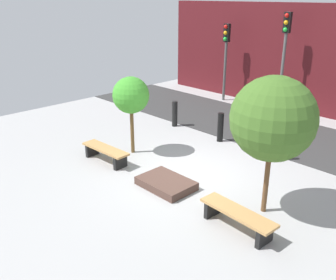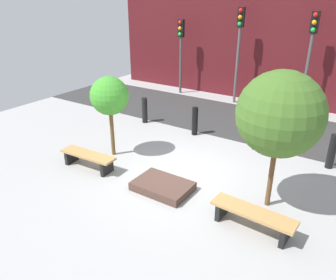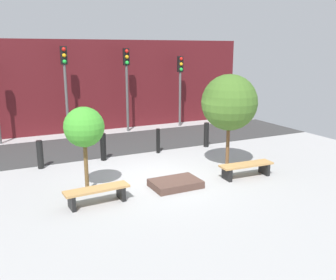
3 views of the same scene
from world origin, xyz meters
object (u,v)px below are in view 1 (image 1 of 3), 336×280
bench_left (106,152)px  bench_right (237,216)px  planter_bed (166,183)px  traffic_light_mid_west (285,46)px  bollard_left (220,127)px  traffic_light_west (226,48)px  bollard_center (278,145)px  bollard_far_left (175,114)px  tree_behind_right_bench (273,119)px  tree_behind_left_bench (131,96)px

bench_left → bench_right: bench_left is taller
planter_bed → traffic_light_mid_west: traffic_light_mid_west is taller
bench_right → bollard_left: 5.09m
bench_left → traffic_light_west: 8.48m
bollard_center → planter_bed: bearing=-107.0°
traffic_light_west → planter_bed: bearing=-61.2°
bench_right → bollard_left: bollard_left is taller
traffic_light_mid_west → bollard_far_left: bearing=-113.0°
bollard_far_left → bench_left: bearing=-76.9°
bench_left → bollard_far_left: (-0.87, 3.74, 0.16)m
bollard_center → tree_behind_right_bench: bearing=-64.6°
bollard_center → traffic_light_west: (-5.37, 4.26, 1.91)m
tree_behind_left_bench → bollard_left: 3.29m
bollard_left → bollard_center: size_ratio=1.03×
bench_right → tree_behind_right_bench: size_ratio=0.56×
planter_bed → bollard_center: bollard_center is taller
tree_behind_right_bench → traffic_light_west: (-6.66, 6.98, 0.18)m
tree_behind_left_bench → bollard_left: bearing=64.6°
bench_right → traffic_light_mid_west: (-3.80, 8.00, 2.44)m
bollard_center → traffic_light_west: traffic_light_west is taller
tree_behind_right_bench → bollard_center: (-1.29, 2.72, -1.73)m
planter_bed → tree_behind_right_bench: bearing=19.1°
bench_left → traffic_light_mid_west: size_ratio=0.42×
bench_right → tree_behind_right_bench: tree_behind_right_bench is taller
bollard_left → planter_bed: bearing=-73.0°
tree_behind_right_bench → traffic_light_west: traffic_light_west is taller
bench_right → bollard_far_left: (-5.61, 3.74, 0.16)m
traffic_light_mid_west → bench_left: bearing=-96.7°
traffic_light_mid_west → bollard_left: bearing=-85.3°
bench_left → bollard_left: 3.96m
bench_left → tree_behind_right_bench: size_ratio=0.54×
bench_left → planter_bed: size_ratio=1.22×
tree_behind_left_bench → bollard_center: 4.60m
tree_behind_left_bench → traffic_light_mid_west: (0.94, 6.98, 0.93)m
bench_right → planter_bed: bench_right is taller
planter_bed → traffic_light_mid_west: size_ratio=0.35×
bench_left → traffic_light_west: bearing=100.4°
tree_behind_left_bench → tree_behind_right_bench: tree_behind_right_bench is taller
tree_behind_right_bench → bollard_left: size_ratio=3.19×
bollard_center → traffic_light_mid_west: (-2.51, 4.26, 2.28)m
tree_behind_right_bench → bollard_left: (-3.45, 2.72, -1.72)m
bench_right → traffic_light_mid_west: 9.19m
bollard_far_left → tree_behind_right_bench: bearing=-25.8°
bench_right → planter_bed: size_ratio=1.26×
bench_left → bollard_center: 5.09m
bench_left → tree_behind_right_bench: tree_behind_right_bench is taller
bollard_left → bench_left: bearing=-109.0°
planter_bed → tree_behind_right_bench: 3.28m
tree_behind_right_bench → traffic_light_mid_west: 7.97m
bench_right → tree_behind_right_bench: 2.15m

